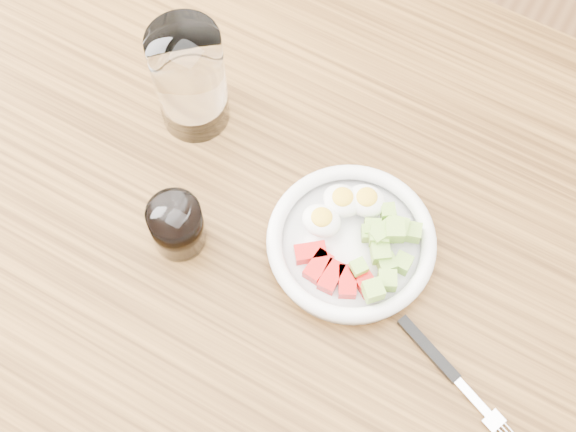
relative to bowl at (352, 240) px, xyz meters
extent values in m
plane|color=brown|center=(-0.07, -0.02, -0.79)|extent=(4.00, 4.00, 0.00)
cube|color=brown|center=(-0.72, 0.33, -0.42)|extent=(0.07, 0.07, 0.73)
cube|color=brown|center=(-0.07, -0.02, -0.04)|extent=(1.50, 0.90, 0.04)
cylinder|color=white|center=(0.00, 0.00, -0.01)|extent=(0.20, 0.20, 0.01)
torus|color=white|center=(0.00, 0.00, 0.00)|extent=(0.20, 0.20, 0.02)
cube|color=red|center=(-0.04, -0.04, 0.00)|extent=(0.04, 0.04, 0.02)
cube|color=red|center=(-0.02, -0.05, 0.00)|extent=(0.02, 0.04, 0.02)
cube|color=red|center=(0.00, -0.05, 0.00)|extent=(0.02, 0.04, 0.02)
cube|color=red|center=(0.02, -0.05, 0.00)|extent=(0.04, 0.04, 0.02)
cube|color=red|center=(0.04, -0.04, 0.00)|extent=(0.04, 0.04, 0.02)
ellipsoid|color=white|center=(-0.03, 0.03, 0.01)|extent=(0.05, 0.04, 0.03)
ellipsoid|color=yellow|center=(-0.03, 0.03, 0.02)|extent=(0.03, 0.03, 0.01)
ellipsoid|color=white|center=(-0.01, 0.05, 0.01)|extent=(0.05, 0.04, 0.03)
ellipsoid|color=yellow|center=(-0.01, 0.05, 0.02)|extent=(0.03, 0.03, 0.01)
ellipsoid|color=white|center=(-0.04, 0.00, 0.01)|extent=(0.05, 0.04, 0.03)
ellipsoid|color=yellow|center=(-0.04, 0.00, 0.02)|extent=(0.03, 0.03, 0.01)
cube|color=#9AC44B|center=(0.03, 0.01, 0.02)|extent=(0.02, 0.02, 0.02)
cube|color=#9AC44B|center=(0.01, 0.02, 0.00)|extent=(0.03, 0.03, 0.02)
cube|color=#9AC44B|center=(0.01, 0.02, 0.00)|extent=(0.02, 0.02, 0.02)
cube|color=#9AC44B|center=(0.03, 0.02, 0.01)|extent=(0.02, 0.02, 0.02)
cube|color=#9AC44B|center=(0.07, 0.00, 0.00)|extent=(0.02, 0.02, 0.02)
cube|color=#9AC44B|center=(0.06, 0.04, 0.01)|extent=(0.02, 0.02, 0.02)
cube|color=#9AC44B|center=(0.05, -0.05, 0.02)|extent=(0.03, 0.03, 0.02)
cube|color=#9AC44B|center=(0.04, 0.03, 0.02)|extent=(0.03, 0.03, 0.02)
cube|color=#9AC44B|center=(0.02, 0.05, 0.01)|extent=(0.02, 0.02, 0.02)
cube|color=#9AC44B|center=(0.04, 0.03, 0.02)|extent=(0.03, 0.03, 0.02)
cube|color=#9AC44B|center=(0.05, -0.01, 0.00)|extent=(0.03, 0.03, 0.02)
cube|color=#9AC44B|center=(0.06, -0.03, 0.01)|extent=(0.03, 0.03, 0.02)
cube|color=#9AC44B|center=(0.02, -0.03, 0.01)|extent=(0.02, 0.02, 0.02)
cube|color=#9AC44B|center=(0.03, 0.01, 0.01)|extent=(0.03, 0.03, 0.02)
cube|color=#9AC44B|center=(0.04, 0.00, 0.01)|extent=(0.03, 0.03, 0.02)
cube|color=#9AC44B|center=(0.04, 0.03, 0.00)|extent=(0.02, 0.02, 0.02)
cube|color=#9AC44B|center=(0.03, 0.03, 0.02)|extent=(0.03, 0.03, 0.02)
cube|color=black|center=(0.14, -0.07, -0.01)|extent=(0.09, 0.05, 0.01)
cube|color=silver|center=(0.20, -0.10, -0.01)|extent=(0.05, 0.03, 0.00)
cube|color=silver|center=(0.23, -0.11, -0.01)|extent=(0.02, 0.03, 0.00)
cylinder|color=white|center=(-0.26, 0.07, 0.06)|extent=(0.09, 0.09, 0.16)
cylinder|color=white|center=(-0.19, -0.09, 0.02)|extent=(0.06, 0.06, 0.07)
cylinder|color=black|center=(-0.19, -0.09, 0.02)|extent=(0.06, 0.06, 0.06)
camera|label=1|loc=(0.11, -0.36, 0.88)|focal=50.00mm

